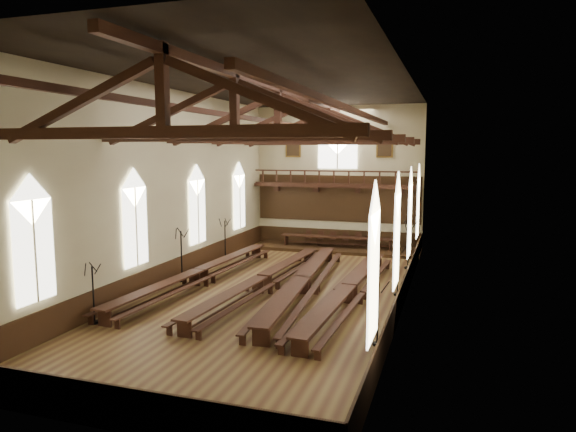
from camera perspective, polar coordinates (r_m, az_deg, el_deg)
name	(u,v)px	position (r m, az deg, el deg)	size (l,w,h in m)	color
ground	(278,293)	(25.25, -1.06, -8.51)	(26.00, 26.00, 0.00)	brown
room_walls	(278,159)	(24.30, -1.10, 6.31)	(26.00, 26.00, 26.00)	beige
wainscot_band	(278,281)	(25.10, -1.07, -7.19)	(12.00, 26.00, 1.20)	#371F10
side_windows	(278,217)	(24.50, -1.08, -0.06)	(11.85, 19.80, 4.50)	white
end_window	(338,145)	(36.73, 5.54, 7.82)	(2.80, 0.12, 3.80)	white
minstrels_gallery	(336,192)	(36.62, 5.39, 2.63)	(11.80, 1.24, 3.70)	#371B11
portraits	(338,147)	(36.73, 5.53, 7.63)	(7.75, 0.09, 1.45)	brown
roof_trusses	(278,122)	(24.33, -1.11, 10.45)	(11.70, 25.70, 2.80)	#371B11
refectory_row_a	(199,273)	(27.12, -9.85, -6.25)	(2.05, 14.81, 0.78)	#371B11
refectory_row_b	(263,279)	(25.53, -2.84, -7.05)	(2.02, 14.62, 0.76)	#371B11
refectory_row_c	(303,280)	(25.16, 1.65, -7.17)	(2.22, 15.12, 0.82)	#371B11
refectory_row_d	(349,289)	(24.00, 6.79, -8.01)	(1.85, 14.68, 0.77)	#371B11
dais	(337,248)	(35.84, 5.43, -3.62)	(11.40, 3.13, 0.21)	#371F10
high_table	(337,238)	(35.71, 5.44, -2.46)	(7.91, 1.13, 0.74)	#371B11
high_chairs	(339,238)	(36.46, 5.70, -2.43)	(4.93, 0.44, 0.96)	#371B11
candelabrum_left_near	(94,305)	(22.14, -20.77, -9.26)	(0.66, 0.76, 2.48)	black
candelabrum_left_mid	(182,265)	(27.69, -11.72, -5.39)	(0.80, 0.88, 2.86)	black
candelabrum_left_far	(225,248)	(32.40, -6.99, -3.53)	(0.81, 0.76, 2.69)	black
candelabrum_right_near	(378,326)	(18.83, 9.92, -11.91)	(0.71, 0.71, 2.39)	black
candelabrum_right_mid	(397,280)	(25.16, 12.07, -7.01)	(0.73, 0.67, 2.40)	black
candelabrum_right_far	(408,254)	(30.77, 13.20, -4.16)	(0.78, 0.87, 2.84)	black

